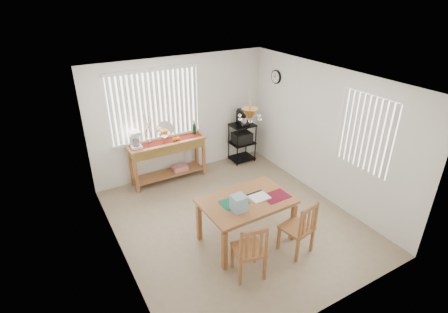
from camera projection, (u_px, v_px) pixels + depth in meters
ground at (234, 221)px, 6.40m from camera, size 4.00×4.50×0.01m
room_shell at (235, 135)px, 5.65m from camera, size 4.20×4.70×2.70m
sideboard at (168, 151)px, 7.44m from camera, size 1.64×0.46×0.92m
sideboard_items at (154, 137)px, 7.16m from camera, size 1.56×0.39×0.71m
wire_cart at (242, 139)px, 8.32m from camera, size 0.55×0.44×0.94m
cart_items at (242, 117)px, 8.08m from camera, size 0.22×0.26×0.39m
dining_table at (247, 205)px, 5.64m from camera, size 1.48×0.97×0.78m
table_items at (244, 202)px, 5.39m from camera, size 1.13×0.51×0.25m
chair_left at (249, 251)px, 5.00m from camera, size 0.52×0.52×0.94m
chair_right at (299, 228)px, 5.46m from camera, size 0.51×0.51×0.94m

